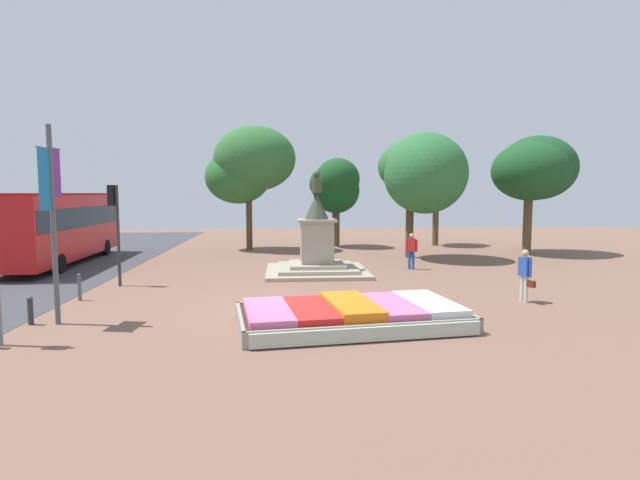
{
  "coord_description": "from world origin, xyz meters",
  "views": [
    {
      "loc": [
        -0.09,
        -15.43,
        3.66
      ],
      "look_at": [
        1.4,
        3.63,
        1.85
      ],
      "focal_mm": 28.0,
      "sensor_mm": 36.0,
      "label": 1
    }
  ],
  "objects_px": {
    "traffic_light_mid_block": "(115,216)",
    "banner_pole": "(52,215)",
    "city_bus": "(59,224)",
    "pedestrian_near_planter": "(411,248)",
    "kerb_bollard_mid_a": "(30,310)",
    "statue_monument": "(317,250)",
    "pedestrian_with_handbag": "(525,272)",
    "kerb_bollard_mid_b": "(79,286)",
    "flower_planter": "(352,315)"
  },
  "relations": [
    {
      "from": "statue_monument",
      "to": "banner_pole",
      "type": "relative_size",
      "value": 0.84
    },
    {
      "from": "pedestrian_near_planter",
      "to": "kerb_bollard_mid_b",
      "type": "height_order",
      "value": "pedestrian_near_planter"
    },
    {
      "from": "flower_planter",
      "to": "traffic_light_mid_block",
      "type": "height_order",
      "value": "traffic_light_mid_block"
    },
    {
      "from": "flower_planter",
      "to": "banner_pole",
      "type": "height_order",
      "value": "banner_pole"
    },
    {
      "from": "statue_monument",
      "to": "pedestrian_near_planter",
      "type": "bearing_deg",
      "value": 8.67
    },
    {
      "from": "banner_pole",
      "to": "pedestrian_with_handbag",
      "type": "relative_size",
      "value": 3.09
    },
    {
      "from": "statue_monument",
      "to": "kerb_bollard_mid_b",
      "type": "xyz_separation_m",
      "value": [
        -8.48,
        -5.29,
        -0.56
      ]
    },
    {
      "from": "pedestrian_with_handbag",
      "to": "kerb_bollard_mid_a",
      "type": "relative_size",
      "value": 2.24
    },
    {
      "from": "traffic_light_mid_block",
      "to": "pedestrian_near_planter",
      "type": "relative_size",
      "value": 2.28
    },
    {
      "from": "traffic_light_mid_block",
      "to": "city_bus",
      "type": "height_order",
      "value": "traffic_light_mid_block"
    },
    {
      "from": "statue_monument",
      "to": "kerb_bollard_mid_b",
      "type": "distance_m",
      "value": 10.01
    },
    {
      "from": "kerb_bollard_mid_a",
      "to": "kerb_bollard_mid_b",
      "type": "distance_m",
      "value": 3.14
    },
    {
      "from": "flower_planter",
      "to": "traffic_light_mid_block",
      "type": "xyz_separation_m",
      "value": [
        -8.4,
        6.58,
        2.47
      ]
    },
    {
      "from": "banner_pole",
      "to": "flower_planter",
      "type": "bearing_deg",
      "value": -5.42
    },
    {
      "from": "flower_planter",
      "to": "banner_pole",
      "type": "distance_m",
      "value": 8.68
    },
    {
      "from": "statue_monument",
      "to": "city_bus",
      "type": "height_order",
      "value": "statue_monument"
    },
    {
      "from": "statue_monument",
      "to": "pedestrian_near_planter",
      "type": "distance_m",
      "value": 4.66
    },
    {
      "from": "statue_monument",
      "to": "kerb_bollard_mid_a",
      "type": "xyz_separation_m",
      "value": [
        -8.59,
        -8.42,
        -0.63
      ]
    },
    {
      "from": "pedestrian_near_planter",
      "to": "pedestrian_with_handbag",
      "type": "bearing_deg",
      "value": -75.68
    },
    {
      "from": "statue_monument",
      "to": "banner_pole",
      "type": "xyz_separation_m",
      "value": [
        -7.87,
        -8.42,
        2.01
      ]
    },
    {
      "from": "banner_pole",
      "to": "kerb_bollard_mid_b",
      "type": "xyz_separation_m",
      "value": [
        -0.61,
        3.14,
        -2.57
      ]
    },
    {
      "from": "flower_planter",
      "to": "pedestrian_with_handbag",
      "type": "xyz_separation_m",
      "value": [
        6.19,
        2.47,
        0.72
      ]
    },
    {
      "from": "kerb_bollard_mid_a",
      "to": "banner_pole",
      "type": "bearing_deg",
      "value": 0.02
    },
    {
      "from": "pedestrian_with_handbag",
      "to": "city_bus",
      "type": "bearing_deg",
      "value": 151.56
    },
    {
      "from": "pedestrian_with_handbag",
      "to": "pedestrian_near_planter",
      "type": "bearing_deg",
      "value": 104.32
    },
    {
      "from": "kerb_bollard_mid_a",
      "to": "kerb_bollard_mid_b",
      "type": "bearing_deg",
      "value": 88.05
    },
    {
      "from": "pedestrian_with_handbag",
      "to": "pedestrian_near_planter",
      "type": "height_order",
      "value": "pedestrian_with_handbag"
    },
    {
      "from": "flower_planter",
      "to": "pedestrian_with_handbag",
      "type": "bearing_deg",
      "value": 21.8
    },
    {
      "from": "pedestrian_with_handbag",
      "to": "kerb_bollard_mid_a",
      "type": "bearing_deg",
      "value": -173.59
    },
    {
      "from": "flower_planter",
      "to": "traffic_light_mid_block",
      "type": "relative_size",
      "value": 1.65
    },
    {
      "from": "banner_pole",
      "to": "pedestrian_near_planter",
      "type": "bearing_deg",
      "value": 36.18
    },
    {
      "from": "banner_pole",
      "to": "pedestrian_near_planter",
      "type": "xyz_separation_m",
      "value": [
        12.48,
        9.13,
        -2.05
      ]
    },
    {
      "from": "statue_monument",
      "to": "city_bus",
      "type": "distance_m",
      "value": 13.53
    },
    {
      "from": "city_bus",
      "to": "pedestrian_near_planter",
      "type": "relative_size",
      "value": 6.47
    },
    {
      "from": "statue_monument",
      "to": "pedestrian_with_handbag",
      "type": "relative_size",
      "value": 2.61
    },
    {
      "from": "banner_pole",
      "to": "pedestrian_near_planter",
      "type": "distance_m",
      "value": 15.6
    },
    {
      "from": "traffic_light_mid_block",
      "to": "pedestrian_with_handbag",
      "type": "xyz_separation_m",
      "value": [
        14.58,
        -4.1,
        -1.75
      ]
    },
    {
      "from": "kerb_bollard_mid_a",
      "to": "city_bus",
      "type": "bearing_deg",
      "value": 109.59
    },
    {
      "from": "flower_planter",
      "to": "pedestrian_with_handbag",
      "type": "distance_m",
      "value": 6.7
    },
    {
      "from": "city_bus",
      "to": "pedestrian_with_handbag",
      "type": "xyz_separation_m",
      "value": [
        19.45,
        -10.53,
        -1.07
      ]
    },
    {
      "from": "traffic_light_mid_block",
      "to": "kerb_bollard_mid_b",
      "type": "bearing_deg",
      "value": -98.68
    },
    {
      "from": "banner_pole",
      "to": "kerb_bollard_mid_b",
      "type": "relative_size",
      "value": 5.88
    },
    {
      "from": "kerb_bollard_mid_b",
      "to": "pedestrian_with_handbag",
      "type": "bearing_deg",
      "value": -5.49
    },
    {
      "from": "traffic_light_mid_block",
      "to": "kerb_bollard_mid_a",
      "type": "height_order",
      "value": "traffic_light_mid_block"
    },
    {
      "from": "city_bus",
      "to": "kerb_bollard_mid_a",
      "type": "distance_m",
      "value": 13.09
    },
    {
      "from": "city_bus",
      "to": "pedestrian_with_handbag",
      "type": "distance_m",
      "value": 22.14
    },
    {
      "from": "statue_monument",
      "to": "pedestrian_with_handbag",
      "type": "xyz_separation_m",
      "value": [
        6.5,
        -6.73,
        -0.03
      ]
    },
    {
      "from": "traffic_light_mid_block",
      "to": "banner_pole",
      "type": "relative_size",
      "value": 0.72
    },
    {
      "from": "statue_monument",
      "to": "flower_planter",
      "type": "bearing_deg",
      "value": -88.01
    },
    {
      "from": "banner_pole",
      "to": "pedestrian_with_handbag",
      "type": "bearing_deg",
      "value": 6.73
    }
  ]
}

